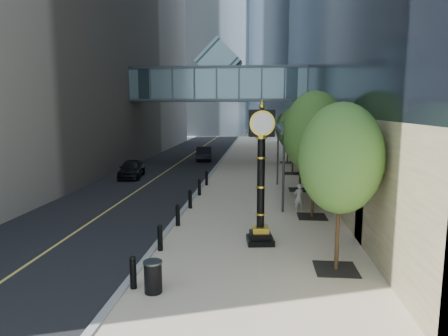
{
  "coord_description": "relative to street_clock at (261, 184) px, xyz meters",
  "views": [
    {
      "loc": [
        1.06,
        -9.97,
        5.44
      ],
      "look_at": [
        -0.48,
        6.4,
        2.92
      ],
      "focal_mm": 32.0,
      "sensor_mm": 36.0,
      "label": 1
    }
  ],
  "objects": [
    {
      "name": "car_near",
      "position": [
        -10.0,
        14.38,
        -1.74
      ],
      "size": [
        2.18,
        4.26,
        1.39
      ],
      "primitive_type": "imported",
      "rotation": [
        0.0,
        0.0,
        0.14
      ],
      "color": "black",
      "rests_on": "road"
    },
    {
      "name": "street_trees",
      "position": [
        2.54,
        9.27,
        1.35
      ],
      "size": [
        2.99,
        28.56,
        6.15
      ],
      "color": "black",
      "rests_on": "sidewalk"
    },
    {
      "name": "pedestrian",
      "position": [
        1.96,
        5.02,
        -1.64
      ],
      "size": [
        0.63,
        0.52,
        1.5
      ],
      "primitive_type": "imported",
      "rotation": [
        0.0,
        0.0,
        3.47
      ],
      "color": "#B6B0A7",
      "rests_on": "sidewalk"
    },
    {
      "name": "distant_tower_c",
      "position": [
        -7.06,
        114.62,
        30.05
      ],
      "size": [
        22.0,
        22.0,
        65.0
      ],
      "primitive_type": "cube",
      "color": "#A1BACB",
      "rests_on": "ground"
    },
    {
      "name": "street_clock",
      "position": [
        0.0,
        0.0,
        0.0
      ],
      "size": [
        1.16,
        1.16,
        5.51
      ],
      "rotation": [
        0.0,
        0.0,
        0.13
      ],
      "color": "black",
      "rests_on": "sidewalk"
    },
    {
      "name": "trash_bin",
      "position": [
        -3.09,
        -4.59,
        -1.94
      ],
      "size": [
        0.68,
        0.68,
        0.9
      ],
      "primitive_type": "cylinder",
      "rotation": [
        0.0,
        0.0,
        0.38
      ],
      "color": "black",
      "rests_on": "sidewalk"
    },
    {
      "name": "car_far",
      "position": [
        -5.88,
        25.22,
        -1.72
      ],
      "size": [
        2.0,
        4.48,
        1.43
      ],
      "primitive_type": "imported",
      "rotation": [
        0.0,
        0.0,
        3.26
      ],
      "color": "black",
      "rests_on": "road"
    },
    {
      "name": "curb",
      "position": [
        -4.06,
        34.62,
        -2.42
      ],
      "size": [
        0.25,
        180.0,
        0.07
      ],
      "primitive_type": "cube",
      "color": "gray",
      "rests_on": "ground"
    },
    {
      "name": "entrance_canopy",
      "position": [
        2.42,
        8.62,
        1.74
      ],
      "size": [
        3.0,
        8.0,
        4.38
      ],
      "color": "#383F44",
      "rests_on": "ground"
    },
    {
      "name": "road",
      "position": [
        -8.06,
        34.62,
        -2.44
      ],
      "size": [
        8.0,
        180.0,
        0.02
      ],
      "primitive_type": "cube",
      "color": "black",
      "rests_on": "ground"
    },
    {
      "name": "ground",
      "position": [
        -1.06,
        -5.38,
        -2.45
      ],
      "size": [
        320.0,
        320.0,
        0.0
      ],
      "primitive_type": "plane",
      "color": "gray",
      "rests_on": "ground"
    },
    {
      "name": "skywalk",
      "position": [
        -4.06,
        22.62,
        5.26
      ],
      "size": [
        17.0,
        4.2,
        5.8
      ],
      "color": "#45646E",
      "rests_on": "ground"
    },
    {
      "name": "sidewalk",
      "position": [
        -0.06,
        34.62,
        -2.42
      ],
      "size": [
        8.0,
        180.0,
        0.06
      ],
      "primitive_type": "cube",
      "color": "#BAA88F",
      "rests_on": "ground"
    },
    {
      "name": "bollard_row",
      "position": [
        -3.76,
        3.62,
        -1.94
      ],
      "size": [
        0.2,
        16.2,
        0.9
      ],
      "color": "black",
      "rests_on": "sidewalk"
    }
  ]
}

